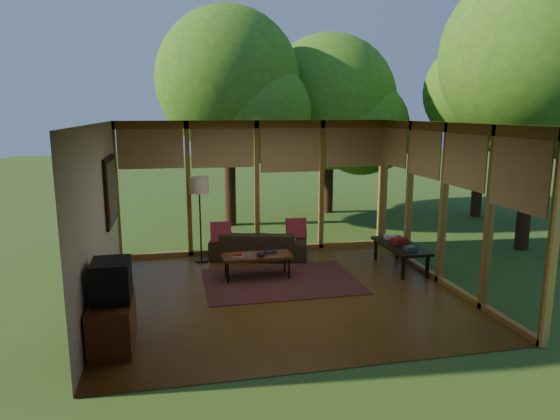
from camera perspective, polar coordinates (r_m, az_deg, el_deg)
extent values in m
plane|color=brown|center=(8.15, 0.38, -9.44)|extent=(5.50, 5.50, 0.00)
plane|color=silver|center=(7.63, 0.41, 9.91)|extent=(5.50, 5.50, 0.00)
cube|color=beige|center=(7.68, -20.08, -0.93)|extent=(0.04, 5.00, 2.70)
cube|color=beige|center=(5.43, 6.15, -5.15)|extent=(5.50, 0.04, 2.70)
cube|color=olive|center=(10.20, -2.66, 2.61)|extent=(5.50, 0.12, 2.70)
cube|color=olive|center=(8.78, 18.19, 0.66)|extent=(0.12, 5.00, 2.70)
plane|color=#365A21|center=(18.44, 19.63, 1.57)|extent=(40.00, 40.00, 0.00)
cylinder|color=#351D13|center=(12.71, -5.86, 8.73)|extent=(0.28, 0.28, 4.67)
sphere|color=#2C6116|center=(12.72, -5.98, 14.58)|extent=(3.53, 3.53, 3.53)
cylinder|color=#351D13|center=(14.40, 5.51, 7.71)|extent=(0.28, 0.28, 4.01)
sphere|color=#2C6116|center=(14.38, 5.60, 12.15)|extent=(3.77, 3.77, 3.77)
cylinder|color=#351D13|center=(11.41, 26.31, 8.43)|extent=(0.28, 0.28, 5.09)
sphere|color=#2C6116|center=(11.45, 26.94, 15.49)|extent=(3.62, 3.62, 3.62)
cylinder|color=#351D13|center=(14.58, 21.17, 7.72)|extent=(0.28, 0.28, 4.35)
sphere|color=#2C6116|center=(14.57, 21.52, 12.46)|extent=(2.76, 2.76, 2.76)
cube|color=maroon|center=(8.67, 0.14, -8.11)|extent=(2.61, 1.85, 0.01)
imported|color=#322919|center=(9.92, -2.44, -3.96)|extent=(2.02, 1.20, 0.55)
cube|color=maroon|center=(9.71, -6.78, -2.55)|extent=(0.40, 0.21, 0.41)
cube|color=maroon|center=(9.95, 1.85, -2.12)|extent=(0.40, 0.21, 0.42)
cube|color=beige|center=(8.61, -4.89, -5.26)|extent=(0.20, 0.15, 0.03)
cube|color=maroon|center=(8.60, -4.89, -5.07)|extent=(0.18, 0.14, 0.03)
cube|color=black|center=(8.82, -1.12, -4.81)|extent=(0.24, 0.20, 0.03)
ellipsoid|color=black|center=(8.61, -2.20, -5.07)|extent=(0.16, 0.16, 0.07)
cube|color=#5D2D19|center=(6.66, -18.59, -12.13)|extent=(0.50, 1.00, 0.60)
cube|color=black|center=(6.47, -18.72, -7.64)|extent=(0.45, 0.55, 0.50)
cube|color=#335A49|center=(9.15, 14.71, -4.26)|extent=(0.21, 0.16, 0.07)
cube|color=maroon|center=(9.53, 13.51, -3.46)|extent=(0.28, 0.23, 0.11)
cube|color=beige|center=(9.89, 12.50, -3.04)|extent=(0.24, 0.19, 0.06)
cylinder|color=black|center=(9.89, -8.95, -5.73)|extent=(0.26, 0.26, 0.03)
cylinder|color=black|center=(9.69, -9.09, -1.34)|extent=(0.03, 0.03, 1.52)
cylinder|color=beige|center=(9.57, -9.22, 2.81)|extent=(0.36, 0.36, 0.30)
cube|color=#5D2D19|center=(8.71, -2.64, -5.29)|extent=(1.20, 0.50, 0.05)
cylinder|color=black|center=(8.54, -5.96, -7.19)|extent=(0.03, 0.03, 0.38)
cylinder|color=black|center=(8.71, 1.04, -6.76)|extent=(0.03, 0.03, 0.38)
cylinder|color=black|center=(8.88, -6.21, -6.46)|extent=(0.03, 0.03, 0.38)
cylinder|color=black|center=(9.04, 0.52, -6.07)|extent=(0.03, 0.03, 0.38)
cube|color=black|center=(9.51, 13.61, -4.00)|extent=(0.60, 1.40, 0.05)
cube|color=black|center=(8.96, 13.87, -6.50)|extent=(0.05, 0.05, 0.40)
cube|color=black|center=(9.16, 16.48, -6.23)|extent=(0.05, 0.05, 0.40)
cube|color=black|center=(10.00, 10.88, -4.50)|extent=(0.05, 0.05, 0.40)
cube|color=black|center=(10.18, 13.27, -4.31)|extent=(0.05, 0.05, 0.40)
cube|color=black|center=(9.01, -18.80, 2.16)|extent=(0.05, 1.35, 1.15)
cube|color=#176A6A|center=(9.00, -18.61, 2.17)|extent=(0.02, 1.20, 1.00)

